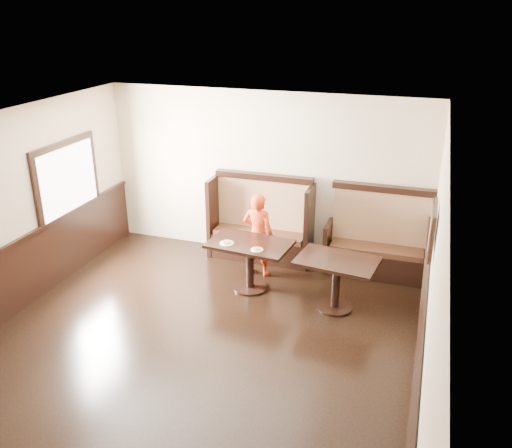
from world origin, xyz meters
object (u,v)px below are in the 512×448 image
at_px(child, 258,235).
at_px(booth_neighbor, 377,246).
at_px(table_main, 250,253).
at_px(table_neighbor, 337,272).
at_px(booth_main, 261,228).

bearing_deg(child, booth_neighbor, -157.72).
bearing_deg(table_main, table_neighbor, -1.39).
relative_size(booth_main, booth_neighbor, 1.06).
distance_m(booth_neighbor, table_main, 2.10).
bearing_deg(booth_neighbor, booth_main, 179.95).
relative_size(booth_neighbor, child, 1.20).
distance_m(booth_main, table_main, 1.15).
bearing_deg(table_main, booth_main, 104.71).
xyz_separation_m(booth_neighbor, table_neighbor, (-0.42, -1.29, 0.09)).
bearing_deg(table_neighbor, booth_main, 146.98).
relative_size(booth_main, child, 1.27).
bearing_deg(booth_main, table_neighbor, -40.29).
distance_m(table_main, child, 0.50).
distance_m(table_main, table_neighbor, 1.35).
bearing_deg(table_neighbor, table_main, -179.63).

